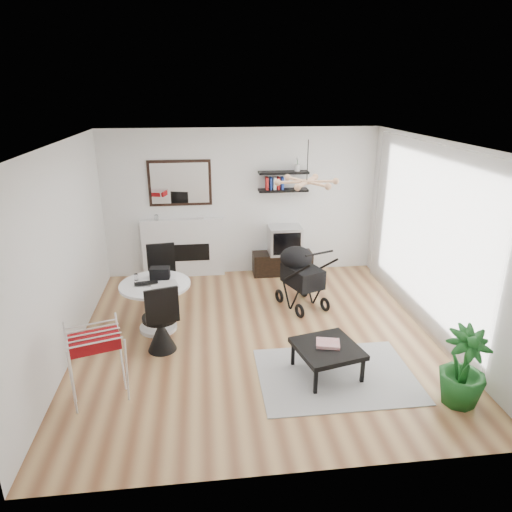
{
  "coord_description": "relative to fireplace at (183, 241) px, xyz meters",
  "views": [
    {
      "loc": [
        -0.7,
        -5.69,
        3.33
      ],
      "look_at": [
        0.02,
        0.4,
        1.08
      ],
      "focal_mm": 32.0,
      "sensor_mm": 36.0,
      "label": 1
    }
  ],
  "objects": [
    {
      "name": "floor",
      "position": [
        1.1,
        -2.42,
        -0.69
      ],
      "size": [
        5.0,
        5.0,
        0.0
      ],
      "primitive_type": "plane",
      "color": "brown",
      "rests_on": "ground"
    },
    {
      "name": "ceiling",
      "position": [
        1.1,
        -2.42,
        2.01
      ],
      "size": [
        5.0,
        5.0,
        0.0
      ],
      "primitive_type": "plane",
      "color": "white",
      "rests_on": "wall_back"
    },
    {
      "name": "wall_back",
      "position": [
        1.1,
        0.08,
        0.66
      ],
      "size": [
        5.0,
        0.0,
        5.0
      ],
      "primitive_type": "plane",
      "rotation": [
        1.57,
        0.0,
        0.0
      ],
      "color": "white",
      "rests_on": "floor"
    },
    {
      "name": "wall_left",
      "position": [
        -1.4,
        -2.42,
        0.66
      ],
      "size": [
        0.0,
        5.0,
        5.0
      ],
      "primitive_type": "plane",
      "rotation": [
        1.57,
        0.0,
        1.57
      ],
      "color": "white",
      "rests_on": "floor"
    },
    {
      "name": "wall_right",
      "position": [
        3.6,
        -2.42,
        0.66
      ],
      "size": [
        0.0,
        5.0,
        5.0
      ],
      "primitive_type": "plane",
      "rotation": [
        1.57,
        0.0,
        -1.57
      ],
      "color": "white",
      "rests_on": "floor"
    },
    {
      "name": "sheer_curtain",
      "position": [
        3.5,
        -2.22,
        0.66
      ],
      "size": [
        0.04,
        3.6,
        2.6
      ],
      "primitive_type": "cube",
      "color": "white",
      "rests_on": "wall_right"
    },
    {
      "name": "fireplace",
      "position": [
        0.0,
        0.0,
        0.0
      ],
      "size": [
        1.5,
        0.17,
        2.16
      ],
      "color": "white",
      "rests_on": "floor"
    },
    {
      "name": "shelf_lower",
      "position": [
        1.85,
        -0.05,
        0.91
      ],
      "size": [
        0.9,
        0.25,
        0.04
      ],
      "primitive_type": "cube",
      "color": "black",
      "rests_on": "wall_back"
    },
    {
      "name": "shelf_upper",
      "position": [
        1.85,
        -0.05,
        1.23
      ],
      "size": [
        0.9,
        0.25,
        0.04
      ],
      "primitive_type": "cube",
      "color": "black",
      "rests_on": "wall_back"
    },
    {
      "name": "pendant_lamp",
      "position": [
        1.8,
        -2.12,
        1.46
      ],
      "size": [
        0.9,
        0.9,
        0.1
      ],
      "primitive_type": null,
      "color": "tan",
      "rests_on": "ceiling"
    },
    {
      "name": "tv_console",
      "position": [
        1.85,
        -0.13,
        -0.48
      ],
      "size": [
        1.12,
        0.39,
        0.42
      ],
      "primitive_type": "cube",
      "color": "black",
      "rests_on": "floor"
    },
    {
      "name": "crt_tv",
      "position": [
        1.88,
        -0.13,
        -0.01
      ],
      "size": [
        0.6,
        0.52,
        0.52
      ],
      "color": "silver",
      "rests_on": "tv_console"
    },
    {
      "name": "dining_table",
      "position": [
        -0.33,
        -2.05,
        -0.2
      ],
      "size": [
        1.0,
        1.0,
        0.73
      ],
      "color": "white",
      "rests_on": "floor"
    },
    {
      "name": "laptop",
      "position": [
        -0.44,
        -2.12,
        0.06
      ],
      "size": [
        0.36,
        0.26,
        0.03
      ],
      "primitive_type": "imported",
      "rotation": [
        0.0,
        0.0,
        0.16
      ],
      "color": "black",
      "rests_on": "dining_table"
    },
    {
      "name": "black_bag",
      "position": [
        -0.27,
        -1.87,
        0.13
      ],
      "size": [
        0.29,
        0.18,
        0.17
      ],
      "primitive_type": "cube",
      "rotation": [
        0.0,
        0.0,
        -0.06
      ],
      "color": "black",
      "rests_on": "dining_table"
    },
    {
      "name": "newspaper",
      "position": [
        -0.19,
        -2.14,
        0.05
      ],
      "size": [
        0.43,
        0.39,
        0.01
      ],
      "primitive_type": "cube",
      "rotation": [
        0.0,
        0.0,
        0.26
      ],
      "color": "silver",
      "rests_on": "dining_table"
    },
    {
      "name": "drinking_glass",
      "position": [
        -0.6,
        -1.9,
        0.1
      ],
      "size": [
        0.06,
        0.06,
        0.1
      ],
      "primitive_type": "cylinder",
      "color": "white",
      "rests_on": "dining_table"
    },
    {
      "name": "chair_far",
      "position": [
        -0.28,
        -1.34,
        -0.36
      ],
      "size": [
        0.49,
        0.51,
        1.02
      ],
      "rotation": [
        0.0,
        0.0,
        0.13
      ],
      "color": "black",
      "rests_on": "floor"
    },
    {
      "name": "chair_near",
      "position": [
        -0.22,
        -2.64,
        -0.37
      ],
      "size": [
        0.51,
        0.52,
        0.99
      ],
      "rotation": [
        0.0,
        0.0,
        3.42
      ],
      "color": "black",
      "rests_on": "floor"
    },
    {
      "name": "drying_rack",
      "position": [
        -0.83,
        -3.65,
        -0.22
      ],
      "size": [
        0.73,
        0.71,
        0.89
      ],
      "rotation": [
        0.0,
        0.0,
        0.3
      ],
      "color": "white",
      "rests_on": "floor"
    },
    {
      "name": "stroller",
      "position": [
        1.91,
        -1.48,
        -0.22
      ],
      "size": [
        0.81,
        0.98,
        1.07
      ],
      "rotation": [
        0.0,
        0.0,
        0.37
      ],
      "color": "black",
      "rests_on": "floor"
    },
    {
      "name": "rug",
      "position": [
        1.94,
        -3.49,
        -0.68
      ],
      "size": [
        1.9,
        1.37,
        0.01
      ],
      "primitive_type": "cube",
      "color": "#989898",
      "rests_on": "floor"
    },
    {
      "name": "coffee_table",
      "position": [
        1.83,
        -3.43,
        -0.34
      ],
      "size": [
        0.88,
        0.88,
        0.37
      ],
      "rotation": [
        0.0,
        0.0,
        0.24
      ],
      "color": "black",
      "rests_on": "rug"
    },
    {
      "name": "magazines",
      "position": [
        1.84,
        -3.4,
        -0.28
      ],
      "size": [
        0.33,
        0.28,
        0.04
      ],
      "primitive_type": "cube",
      "rotation": [
        0.0,
        0.0,
        -0.24
      ],
      "color": "#BB2E38",
      "rests_on": "coffee_table"
    },
    {
      "name": "potted_plant",
      "position": [
        3.16,
        -4.14,
        -0.23
      ],
      "size": [
        0.54,
        0.54,
        0.91
      ],
      "primitive_type": "imported",
      "rotation": [
        0.0,
        0.0,
        0.05
      ],
      "color": "#19591E",
      "rests_on": "floor"
    }
  ]
}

